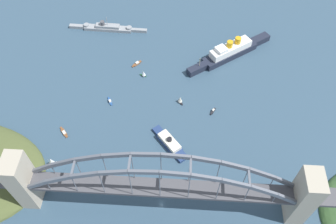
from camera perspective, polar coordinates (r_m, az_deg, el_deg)
name	(u,v)px	position (r m, az deg, el deg)	size (l,w,h in m)	color
ground_plane	(162,204)	(264.22, -1.08, -15.00)	(1400.00, 1400.00, 0.00)	#334C60
harbor_arch_bridge	(161,188)	(237.43, -1.19, -12.39)	(250.91, 18.54, 64.63)	#ADA38E
ocean_liner	(230,51)	(354.57, 10.28, 9.85)	(86.00, 64.81, 20.31)	#1E2333
naval_cruiser	(107,28)	(387.56, -10.02, 13.58)	(84.73, 10.07, 16.37)	gray
harbor_ferry_steamer	(170,143)	(285.18, 0.27, -5.09)	(31.53, 35.16, 8.52)	navy
small_boat_0	(52,162)	(288.22, -18.72, -7.81)	(8.21, 8.25, 11.36)	silver
small_boat_1	(213,111)	(308.38, 7.46, 0.16)	(5.10, 8.12, 2.65)	black
small_boat_2	(180,100)	(310.40, 2.02, 2.07)	(5.55, 6.61, 8.04)	black
small_boat_3	(137,64)	(345.94, -5.19, 7.99)	(9.12, 9.77, 2.34)	brown
small_boat_4	(64,132)	(306.14, -16.84, -3.24)	(9.22, 10.88, 1.85)	brown
small_boat_5	(110,101)	(317.23, -9.58, 1.78)	(5.86, 9.70, 2.33)	#234C8C
small_boat_6	(144,74)	(332.47, -4.06, 6.37)	(6.57, 4.78, 7.26)	#2D6B3D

